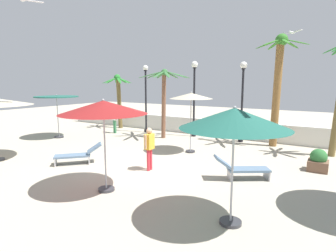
{
  "coord_description": "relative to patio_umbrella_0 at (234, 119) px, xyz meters",
  "views": [
    {
      "loc": [
        6.39,
        -7.13,
        3.31
      ],
      "look_at": [
        0.0,
        3.03,
        1.4
      ],
      "focal_mm": 29.37,
      "sensor_mm": 36.0,
      "label": 1
    }
  ],
  "objects": [
    {
      "name": "ground_plane",
      "position": [
        -4.42,
        1.22,
        -2.5
      ],
      "size": [
        56.0,
        56.0,
        0.0
      ],
      "primitive_type": "plane",
      "color": "#B2A893"
    },
    {
      "name": "boundary_wall",
      "position": [
        -4.42,
        9.88,
        -1.99
      ],
      "size": [
        25.2,
        0.3,
        1.04
      ],
      "primitive_type": "cube",
      "color": "silver",
      "rests_on": "ground_plane"
    },
    {
      "name": "patio_umbrella_0",
      "position": [
        0.0,
        0.0,
        0.0
      ],
      "size": [
        2.48,
        2.48,
        2.8
      ],
      "color": "#333338",
      "rests_on": "ground_plane"
    },
    {
      "name": "patio_umbrella_3",
      "position": [
        -12.32,
        4.4,
        -0.19
      ],
      "size": [
        2.51,
        2.51,
        2.62
      ],
      "color": "#333338",
      "rests_on": "ground_plane"
    },
    {
      "name": "patio_umbrella_4",
      "position": [
        -3.95,
        -0.08,
        0.06
      ],
      "size": [
        2.62,
        2.62,
        2.84
      ],
      "color": "#333338",
      "rests_on": "ground_plane"
    },
    {
      "name": "patio_umbrella_5",
      "position": [
        -3.94,
        5.51,
        0.14
      ],
      "size": [
        2.02,
        2.02,
        2.89
      ],
      "color": "#333338",
      "rests_on": "ground_plane"
    },
    {
      "name": "palm_tree_0",
      "position": [
        -0.81,
        8.98,
        0.96
      ],
      "size": [
        2.65,
        2.46,
        5.69
      ],
      "color": "brown",
      "rests_on": "ground_plane"
    },
    {
      "name": "palm_tree_1",
      "position": [
        -6.86,
        7.71,
        0.31
      ],
      "size": [
        3.07,
        3.08,
        4.09
      ],
      "color": "brown",
      "rests_on": "ground_plane"
    },
    {
      "name": "palm_tree_3",
      "position": [
        -11.7,
        9.11,
        0.01
      ],
      "size": [
        2.19,
        2.18,
        3.89
      ],
      "color": "brown",
      "rests_on": "ground_plane"
    },
    {
      "name": "lamp_post_0",
      "position": [
        -5.6,
        9.12,
        0.4
      ],
      "size": [
        0.39,
        0.39,
        4.56
      ],
      "color": "black",
      "rests_on": "ground_plane"
    },
    {
      "name": "lamp_post_1",
      "position": [
        -2.62,
        9.06,
        0.27
      ],
      "size": [
        0.38,
        0.38,
        4.42
      ],
      "color": "black",
      "rests_on": "ground_plane"
    },
    {
      "name": "lamp_post_2",
      "position": [
        -8.93,
        8.69,
        0.09
      ],
      "size": [
        0.35,
        0.35,
        4.41
      ],
      "color": "black",
      "rests_on": "ground_plane"
    },
    {
      "name": "lounge_chair_0",
      "position": [
        -6.96,
        1.38,
        -2.1
      ],
      "size": [
        1.68,
        1.74,
        0.83
      ],
      "color": "#B7B7BC",
      "rests_on": "ground_plane"
    },
    {
      "name": "lounge_chair_1",
      "position": [
        -0.72,
        3.12,
        -2.11
      ],
      "size": [
        1.87,
        1.5,
        0.84
      ],
      "color": "#B7B7BC",
      "rests_on": "ground_plane"
    },
    {
      "name": "guest_0",
      "position": [
        -3.99,
        2.25,
        -1.52
      ],
      "size": [
        0.25,
        0.56,
        1.63
      ],
      "color": "#D8333F",
      "rests_on": "ground_plane"
    },
    {
      "name": "guest_1",
      "position": [
        -10.5,
        7.34,
        -1.47
      ],
      "size": [
        0.54,
        0.33,
        1.7
      ],
      "color": "#3F8C59",
      "rests_on": "ground_plane"
    },
    {
      "name": "seagull_0",
      "position": [
        -7.76,
        0.01,
        3.68
      ],
      "size": [
        0.51,
        1.36,
        0.15
      ],
      "color": "white"
    },
    {
      "name": "seagull_2",
      "position": [
        -0.41,
        9.75,
        3.32
      ],
      "size": [
        1.04,
        0.79,
        0.15
      ],
      "color": "white"
    },
    {
      "name": "planter",
      "position": [
        1.45,
        5.57,
        -2.12
      ],
      "size": [
        0.7,
        0.7,
        0.85
      ],
      "color": "brown",
      "rests_on": "ground_plane"
    }
  ]
}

